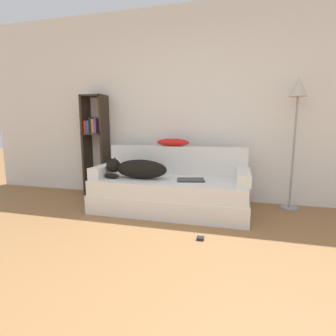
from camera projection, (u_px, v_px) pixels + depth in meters
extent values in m
cube|color=silver|center=(195.00, 105.00, 3.72)|extent=(6.90, 0.06, 2.70)
cube|color=silver|center=(170.00, 202.00, 3.33)|extent=(1.92, 0.84, 0.23)
cube|color=silver|center=(170.00, 186.00, 3.28)|extent=(1.88, 0.80, 0.19)
cube|color=silver|center=(176.00, 160.00, 3.58)|extent=(1.88, 0.15, 0.38)
cube|color=silver|center=(106.00, 170.00, 3.48)|extent=(0.15, 0.65, 0.14)
cube|color=silver|center=(244.00, 177.00, 3.03)|extent=(0.15, 0.65, 0.14)
ellipsoid|color=black|center=(141.00, 169.00, 3.26)|extent=(0.66, 0.23, 0.24)
sphere|color=black|center=(113.00, 165.00, 3.35)|extent=(0.18, 0.18, 0.18)
cone|color=black|center=(111.00, 161.00, 3.29)|extent=(0.06, 0.06, 0.08)
cone|color=black|center=(115.00, 160.00, 3.38)|extent=(0.06, 0.06, 0.08)
ellipsoid|color=black|center=(112.00, 176.00, 3.26)|extent=(0.20, 0.06, 0.07)
cube|color=#2D2D30|center=(191.00, 180.00, 3.15)|extent=(0.36, 0.28, 0.02)
ellipsoid|color=red|center=(173.00, 142.00, 3.57)|extent=(0.45, 0.15, 0.10)
cube|color=#2D2319|center=(87.00, 146.00, 4.06)|extent=(0.04, 0.26, 1.52)
cube|color=#2D2319|center=(105.00, 146.00, 3.98)|extent=(0.04, 0.26, 1.52)
cube|color=#2D2319|center=(94.00, 96.00, 3.90)|extent=(0.33, 0.26, 0.02)
cube|color=#2D2319|center=(95.00, 134.00, 3.99)|extent=(0.33, 0.26, 0.02)
cube|color=red|center=(88.00, 127.00, 3.99)|extent=(0.04, 0.20, 0.19)
cube|color=#234C93|center=(91.00, 127.00, 3.98)|extent=(0.04, 0.20, 0.19)
cube|color=black|center=(93.00, 125.00, 3.96)|extent=(0.03, 0.20, 0.23)
cube|color=olive|center=(96.00, 126.00, 3.95)|extent=(0.04, 0.20, 0.21)
cube|color=#753384|center=(98.00, 126.00, 3.94)|extent=(0.03, 0.20, 0.23)
cylinder|color=gray|center=(289.00, 208.00, 3.40)|extent=(0.22, 0.22, 0.02)
cylinder|color=gray|center=(293.00, 154.00, 3.28)|extent=(0.02, 0.02, 1.39)
cone|color=beige|center=(299.00, 87.00, 3.15)|extent=(0.22, 0.22, 0.22)
cube|color=black|center=(200.00, 238.00, 2.49)|extent=(0.07, 0.07, 0.02)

